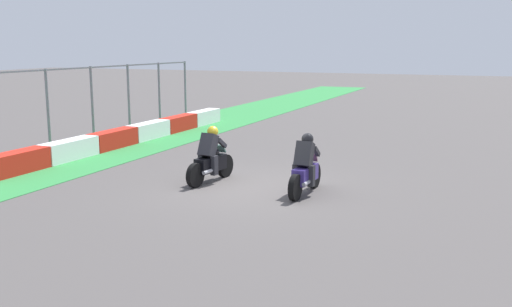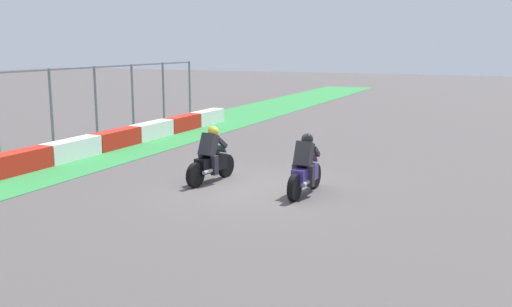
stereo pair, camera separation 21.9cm
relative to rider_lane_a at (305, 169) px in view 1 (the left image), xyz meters
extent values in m
plane|color=#4F4A49|center=(0.05, 1.44, -0.62)|extent=(120.00, 120.00, 0.00)
cube|color=#328942|center=(0.05, 8.33, -0.62)|extent=(72.00, 3.97, 0.02)
cube|color=red|center=(-1.09, 8.32, -0.30)|extent=(2.24, 0.60, 0.64)
cube|color=white|center=(1.20, 8.32, -0.30)|extent=(2.24, 0.60, 0.64)
cube|color=red|center=(3.49, 8.32, -0.30)|extent=(2.24, 0.60, 0.64)
cube|color=white|center=(5.78, 8.32, -0.30)|extent=(2.24, 0.60, 0.64)
cube|color=red|center=(8.07, 8.32, -0.30)|extent=(2.24, 0.60, 0.64)
cube|color=white|center=(10.36, 8.32, -0.30)|extent=(2.24, 0.60, 0.64)
cylinder|color=slate|center=(2.46, 10.24, 0.79)|extent=(0.10, 0.10, 2.83)
cylinder|color=slate|center=(4.86, 10.24, 0.79)|extent=(0.10, 0.10, 2.83)
cylinder|color=slate|center=(7.27, 10.24, 0.79)|extent=(0.10, 0.10, 2.83)
cylinder|color=slate|center=(9.67, 10.24, 0.79)|extent=(0.10, 0.10, 2.83)
cylinder|color=slate|center=(12.07, 10.24, 0.79)|extent=(0.10, 0.10, 2.83)
cylinder|color=black|center=(0.70, -0.02, -0.30)|extent=(0.64, 0.16, 0.64)
cylinder|color=black|center=(-0.70, 0.02, -0.30)|extent=(0.64, 0.16, 0.64)
cube|color=#3E2E80|center=(0.00, 0.00, -0.12)|extent=(1.11, 0.35, 0.40)
ellipsoid|color=#3E2E80|center=(0.10, 0.00, 0.18)|extent=(0.49, 0.31, 0.24)
cube|color=red|center=(-0.51, 0.01, -0.10)|extent=(0.06, 0.16, 0.08)
cylinder|color=#A5A5AD|center=(-0.35, -0.15, -0.25)|extent=(0.42, 0.11, 0.10)
cube|color=#28282A|center=(-0.10, 0.00, 0.40)|extent=(0.49, 0.41, 0.66)
sphere|color=black|center=(0.12, 0.00, 0.74)|extent=(0.31, 0.31, 0.30)
cube|color=#7A505C|center=(0.50, -0.01, 0.22)|extent=(0.16, 0.26, 0.23)
cube|color=#28282A|center=(-0.11, 0.20, -0.12)|extent=(0.18, 0.14, 0.52)
cube|color=#28282A|center=(-0.12, -0.20, -0.12)|extent=(0.18, 0.14, 0.52)
cube|color=#28282A|center=(0.29, 0.17, 0.42)|extent=(0.39, 0.11, 0.31)
cube|color=#28282A|center=(0.28, -0.19, 0.42)|extent=(0.39, 0.11, 0.31)
cylinder|color=black|center=(0.92, 2.65, -0.30)|extent=(0.65, 0.22, 0.64)
cylinder|color=black|center=(-0.46, 2.83, -0.30)|extent=(0.65, 0.22, 0.64)
cube|color=black|center=(0.23, 2.74, -0.12)|extent=(1.13, 0.46, 0.40)
ellipsoid|color=black|center=(0.33, 2.73, 0.18)|extent=(0.51, 0.36, 0.24)
cube|color=red|center=(-0.28, 2.80, -0.10)|extent=(0.08, 0.17, 0.08)
cylinder|color=#A5A5AD|center=(-0.14, 2.63, -0.25)|extent=(0.43, 0.15, 0.10)
cube|color=#26262C|center=(0.13, 2.75, 0.40)|extent=(0.53, 0.46, 0.66)
sphere|color=gold|center=(0.35, 2.72, 0.74)|extent=(0.34, 0.34, 0.30)
cube|color=slate|center=(0.73, 2.67, 0.22)|extent=(0.19, 0.28, 0.23)
cube|color=#26262C|center=(0.14, 2.95, -0.12)|extent=(0.20, 0.16, 0.52)
cube|color=#26262C|center=(0.08, 2.56, -0.12)|extent=(0.20, 0.16, 0.52)
cube|color=#26262C|center=(0.53, 2.88, 0.42)|extent=(0.39, 0.15, 0.31)
cube|color=#26262C|center=(0.48, 2.52, 0.42)|extent=(0.39, 0.15, 0.31)
camera|label=1|loc=(-13.42, -4.34, 3.04)|focal=41.01mm
camera|label=2|loc=(-13.34, -4.54, 3.04)|focal=41.01mm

